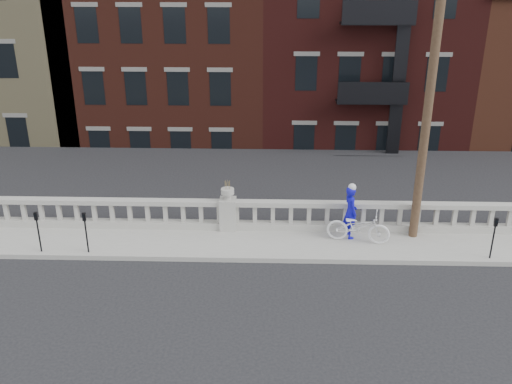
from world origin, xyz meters
TOP-DOWN VIEW (x-y plane):
  - ground at (0.00, 0.00)m, footprint 120.00×120.00m
  - sidewalk at (0.00, 3.00)m, footprint 32.00×2.20m
  - balustrade at (0.00, 3.95)m, footprint 28.00×0.34m
  - planter_pedestal at (0.00, 3.95)m, footprint 0.55×0.55m
  - lower_level at (0.56, 23.04)m, footprint 80.00×44.00m
  - utility_pole at (6.20, 3.60)m, footprint 1.60×0.28m
  - parking_meter_a at (-5.78, 2.15)m, footprint 0.10×0.09m
  - parking_meter_b at (-4.28, 2.15)m, footprint 0.10×0.09m
  - parking_meter_c at (8.24, 2.15)m, footprint 0.10×0.09m
  - bicycle at (4.29, 3.14)m, footprint 2.13×1.10m
  - cyclist at (4.05, 3.48)m, footprint 0.58×0.74m

SIDE VIEW (x-z plane):
  - ground at x=0.00m, z-range 0.00..0.00m
  - sidewalk at x=0.00m, z-range 0.00..0.15m
  - balustrade at x=0.00m, z-range 0.13..1.16m
  - bicycle at x=4.29m, z-range 0.15..1.22m
  - planter_pedestal at x=0.00m, z-range -0.05..1.71m
  - parking_meter_a at x=-5.78m, z-range 0.32..1.68m
  - parking_meter_b at x=-4.28m, z-range 0.32..1.68m
  - parking_meter_c at x=8.24m, z-range 0.32..1.68m
  - cyclist at x=4.05m, z-range 0.15..1.94m
  - lower_level at x=0.56m, z-range -7.77..13.03m
  - utility_pole at x=6.20m, z-range 0.24..10.24m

